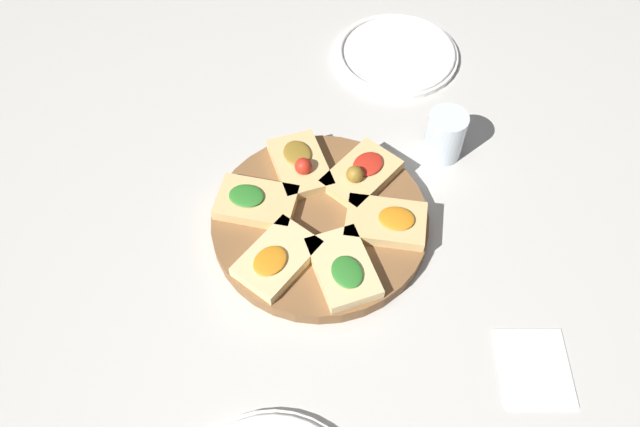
{
  "coord_description": "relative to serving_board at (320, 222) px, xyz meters",
  "views": [
    {
      "loc": [
        -0.52,
        -0.01,
        0.79
      ],
      "look_at": [
        0.0,
        0.0,
        0.03
      ],
      "focal_mm": 35.0,
      "sensor_mm": 36.0,
      "label": 1
    }
  ],
  "objects": [
    {
      "name": "ground_plane",
      "position": [
        0.0,
        0.0,
        -0.01
      ],
      "size": [
        3.0,
        3.0,
        0.0
      ],
      "primitive_type": "plane",
      "color": "beige"
    },
    {
      "name": "focaccia_slice_5",
      "position": [
        0.02,
        0.1,
        0.02
      ],
      "size": [
        0.1,
        0.13,
        0.02
      ],
      "color": "#DBB775",
      "rests_on": "serving_board"
    },
    {
      "name": "plate_right",
      "position": [
        0.38,
        -0.14,
        -0.0
      ],
      "size": [
        0.23,
        0.23,
        0.02
      ],
      "color": "white",
      "rests_on": "ground_plane"
    },
    {
      "name": "focaccia_slice_0",
      "position": [
        -0.08,
        0.06,
        0.02
      ],
      "size": [
        0.14,
        0.13,
        0.02
      ],
      "color": "#E5C689",
      "rests_on": "serving_board"
    },
    {
      "name": "focaccia_slice_2",
      "position": [
        -0.01,
        -0.1,
        0.02
      ],
      "size": [
        0.09,
        0.13,
        0.02
      ],
      "color": "#DBB775",
      "rests_on": "serving_board"
    },
    {
      "name": "napkin_stack",
      "position": [
        -0.22,
        -0.29,
        -0.01
      ],
      "size": [
        0.11,
        0.09,
        0.0
      ],
      "primitive_type": "cube",
      "rotation": [
        0.0,
        0.0,
        0.01
      ],
      "color": "white",
      "rests_on": "ground_plane"
    },
    {
      "name": "focaccia_slice_1",
      "position": [
        -0.09,
        -0.03,
        0.02
      ],
      "size": [
        0.14,
        0.11,
        0.02
      ],
      "color": "#E5C689",
      "rests_on": "serving_board"
    },
    {
      "name": "water_glass",
      "position": [
        0.15,
        -0.2,
        0.03
      ],
      "size": [
        0.06,
        0.06,
        0.08
      ],
      "primitive_type": "cylinder",
      "color": "silver",
      "rests_on": "ground_plane"
    },
    {
      "name": "focaccia_slice_4",
      "position": [
        0.09,
        0.03,
        0.02
      ],
      "size": [
        0.14,
        0.11,
        0.04
      ],
      "color": "#DBB775",
      "rests_on": "serving_board"
    },
    {
      "name": "serving_board",
      "position": [
        0.0,
        0.0,
        0.0
      ],
      "size": [
        0.33,
        0.33,
        0.02
      ],
      "primitive_type": "cylinder",
      "color": "brown",
      "rests_on": "ground_plane"
    },
    {
      "name": "focaccia_slice_3",
      "position": [
        0.07,
        -0.06,
        0.02
      ],
      "size": [
        0.14,
        0.13,
        0.04
      ],
      "color": "#DBB775",
      "rests_on": "serving_board"
    }
  ]
}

